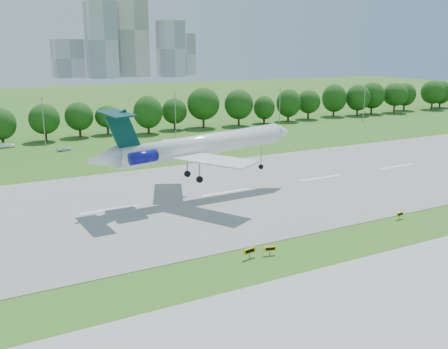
% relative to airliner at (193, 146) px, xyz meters
% --- Properties ---
extents(ground, '(600.00, 600.00, 0.00)m').
position_rel_airliner_xyz_m(ground, '(6.01, -24.91, -8.62)').
color(ground, '#255817').
rests_on(ground, ground).
extents(runway, '(400.00, 45.00, 0.08)m').
position_rel_airliner_xyz_m(runway, '(6.01, 0.09, -8.58)').
color(runway, gray).
rests_on(runway, ground).
extents(taxiway, '(400.00, 23.00, 0.08)m').
position_rel_airliner_xyz_m(taxiway, '(6.01, -42.91, -8.58)').
color(taxiway, '#ADADA8').
rests_on(taxiway, ground).
extents(tree_line, '(288.40, 8.40, 10.40)m').
position_rel_airliner_xyz_m(tree_line, '(6.01, 67.09, -2.44)').
color(tree_line, '#382314').
rests_on(tree_line, ground).
extents(light_poles, '(175.90, 0.25, 12.19)m').
position_rel_airliner_xyz_m(light_poles, '(3.51, 57.09, -2.29)').
color(light_poles, gray).
rests_on(light_poles, ground).
extents(skyline, '(127.00, 52.00, 80.00)m').
position_rel_airliner_xyz_m(skyline, '(106.17, 365.70, 21.84)').
color(skyline, '#B2B2B7').
rests_on(skyline, ground).
extents(airliner, '(36.55, 26.59, 12.07)m').
position_rel_airliner_xyz_m(airliner, '(0.00, 0.00, 0.00)').
color(airliner, white).
rests_on(airliner, ground).
extents(taxi_sign_left, '(1.51, 0.54, 1.06)m').
position_rel_airliner_xyz_m(taxi_sign_left, '(-2.14, -25.53, -7.84)').
color(taxi_sign_left, gray).
rests_on(taxi_sign_left, ground).
extents(taxi_sign_centre, '(1.77, 0.46, 1.24)m').
position_rel_airliner_xyz_m(taxi_sign_centre, '(-4.70, -25.19, -7.71)').
color(taxi_sign_centre, gray).
rests_on(taxi_sign_centre, ground).
extents(taxi_sign_right, '(1.44, 0.32, 1.01)m').
position_rel_airliner_xyz_m(taxi_sign_right, '(21.28, -23.59, -7.88)').
color(taxi_sign_right, gray).
rests_on(taxi_sign_right, ground).
extents(service_vehicle_a, '(3.94, 1.94, 1.24)m').
position_rel_airliner_xyz_m(service_vehicle_a, '(-22.63, 60.87, -8.00)').
color(service_vehicle_a, white).
rests_on(service_vehicle_a, ground).
extents(service_vehicle_b, '(3.57, 2.22, 1.13)m').
position_rel_airliner_xyz_m(service_vehicle_b, '(-10.96, 49.85, -8.06)').
color(service_vehicle_b, silver).
rests_on(service_vehicle_b, ground).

